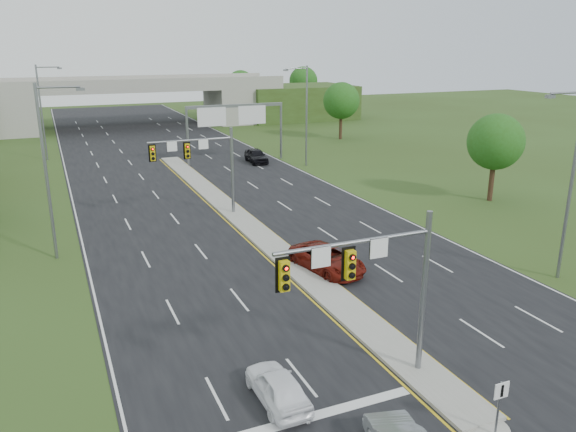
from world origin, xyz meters
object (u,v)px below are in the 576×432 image
Objects in this scene: car_far_c at (256,156)px; signal_mast_far at (204,159)px; keep_right_sign at (500,400)px; car_white at (278,386)px; car_far_a at (327,259)px; signal_mast_near at (377,276)px; sign_gantry at (234,117)px; overpass at (130,105)px.

signal_mast_far is at bearing -117.37° from car_far_c.
car_far_c is (8.85, 48.28, -0.69)m from keep_right_sign.
keep_right_sign is at bearing -85.61° from signal_mast_far.
car_far_c reaches higher than car_white.
keep_right_sign is 0.41× the size of car_far_a.
car_white is at bearing 141.67° from keep_right_sign.
car_white is (-3.93, 0.44, -4.05)m from signal_mast_near.
sign_gantry is at bearing 65.89° from signal_mast_far.
signal_mast_near is 45.88m from sign_gantry.
signal_mast_near is 3.18× the size of keep_right_sign.
sign_gantry is at bearing -106.84° from car_white.
overpass is 37.41m from car_far_c.
car_white is (-6.19, 4.90, -0.84)m from keep_right_sign.
signal_mast_far is 21.91m from sign_gantry.
signal_mast_near is 0.09× the size of overpass.
signal_mast_near is 25.00m from signal_mast_far.
overpass is at bearing 106.90° from car_far_c.
overpass is 68.79m from car_far_a.
signal_mast_near is 12.60m from car_far_a.
car_far_a is at bearing 84.58° from keep_right_sign.
overpass is (0.00, 84.53, 2.04)m from keep_right_sign.
signal_mast_near and signal_mast_far have the same top height.
keep_right_sign is at bearing -106.60° from car_far_a.
car_far_c is at bearing 66.07° from car_far_a.
sign_gantry is 2.45× the size of car_far_c.
signal_mast_near reaches higher than car_white.
signal_mast_near reaches higher than car_far_a.
sign_gantry is 0.14× the size of overpass.
car_white is (-12.88, -44.55, -4.56)m from sign_gantry.
car_far_c is at bearing 79.61° from keep_right_sign.
sign_gantry is at bearing 154.96° from car_far_c.
car_far_a is at bearing -99.57° from car_far_c.
signal_mast_far reaches higher than keep_right_sign.
overpass is 79.92m from car_white.
overpass is 20.79× the size of car_white.
keep_right_sign is 50.04m from sign_gantry.
overpass reaches higher than sign_gantry.
sign_gantry is (8.95, 19.99, 0.51)m from signal_mast_far.
car_far_a is (3.76, -13.65, -3.96)m from signal_mast_far.
car_far_c is (15.04, 43.39, 0.15)m from car_white.
signal_mast_near is 0.60× the size of sign_gantry.
signal_mast_far is 1.30× the size of car_far_a.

